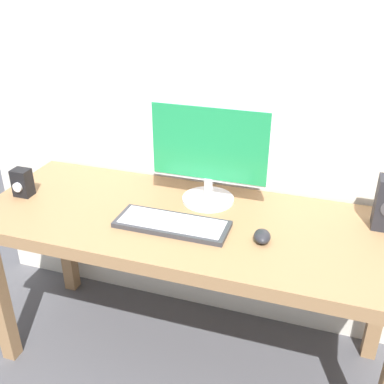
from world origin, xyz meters
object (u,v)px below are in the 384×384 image
at_px(desk, 190,236).
at_px(keyboard_primary, 172,224).
at_px(mouse, 262,236).
at_px(audio_controller, 22,183).
at_px(monitor, 209,152).

relative_size(desk, keyboard_primary, 3.92).
height_order(desk, mouse, mouse).
distance_m(keyboard_primary, audio_controller, 0.71).
relative_size(keyboard_primary, audio_controller, 3.62).
height_order(keyboard_primary, mouse, mouse).
bearing_deg(mouse, keyboard_primary, 169.66).
bearing_deg(desk, keyboard_primary, -121.29).
bearing_deg(monitor, mouse, -41.78).
bearing_deg(monitor, keyboard_primary, -106.01).
bearing_deg(mouse, desk, 155.18).
relative_size(keyboard_primary, mouse, 5.07).
height_order(monitor, mouse, monitor).
bearing_deg(keyboard_primary, monitor, 73.99).
relative_size(monitor, keyboard_primary, 1.15).
xyz_separation_m(mouse, audio_controller, (-1.05, 0.04, 0.04)).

